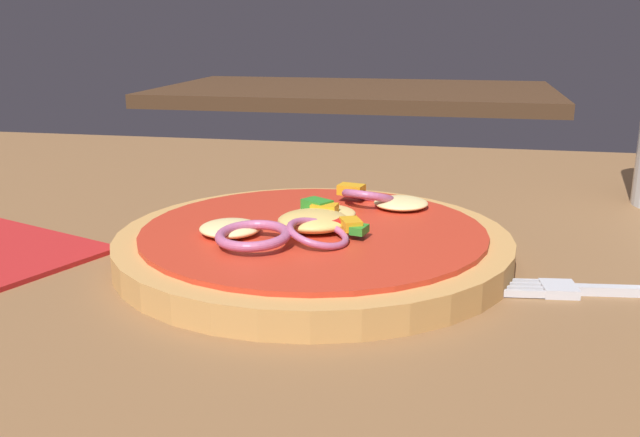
{
  "coord_description": "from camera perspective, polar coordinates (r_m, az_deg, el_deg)",
  "views": [
    {
      "loc": [
        0.12,
        -0.41,
        0.17
      ],
      "look_at": [
        0.03,
        0.01,
        0.05
      ],
      "focal_mm": 39.29,
      "sensor_mm": 36.0,
      "label": 1
    }
  ],
  "objects": [
    {
      "name": "fork",
      "position": [
        0.41,
        23.66,
        -5.43
      ],
      "size": [
        0.18,
        0.03,
        0.0
      ],
      "color": "silver",
      "rests_on": "dining_table"
    },
    {
      "name": "background_table",
      "position": [
        1.59,
        2.98,
        10.12
      ],
      "size": [
        0.86,
        0.51,
        0.03
      ],
      "color": "#4C301C",
      "rests_on": "ground"
    },
    {
      "name": "pizza",
      "position": [
        0.43,
        -0.52,
        -1.91
      ],
      "size": [
        0.24,
        0.24,
        0.03
      ],
      "color": "tan",
      "rests_on": "dining_table"
    },
    {
      "name": "dining_table",
      "position": [
        0.45,
        -4.21,
        -4.42
      ],
      "size": [
        1.4,
        0.83,
        0.03
      ],
      "color": "brown",
      "rests_on": "ground"
    }
  ]
}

